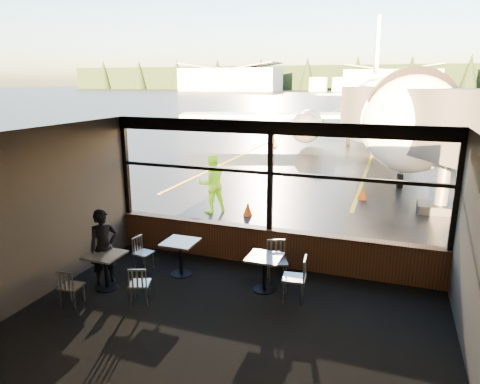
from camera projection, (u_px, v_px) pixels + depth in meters
The scene contains 32 objects.
ground_plane at pixel (387, 97), 119.85m from camera, with size 520.00×520.00×0.00m, color black.
carpet_floor at pixel (223, 328), 7.79m from camera, with size 8.00×6.00×0.01m, color black.
ceiling at pixel (221, 137), 6.92m from camera, with size 8.00×6.00×0.04m, color #38332D.
wall_left at pixel (39, 215), 8.66m from camera, with size 0.04×6.00×3.50m, color #504840.
wall_back at pixel (118, 331), 4.62m from camera, with size 8.00×0.04×3.50m, color #504840.
window_sill at pixel (269, 247), 10.42m from camera, with size 8.00×0.28×0.90m, color brown.
window_header at pixel (271, 128), 9.69m from camera, with size 8.00×0.18×0.30m, color black.
mullion_left at pixel (126, 166), 11.27m from camera, with size 0.12×0.12×2.60m, color black.
mullion_centre at pixel (270, 177), 9.98m from camera, with size 0.12×0.12×2.60m, color black.
mullion_right at pixel (457, 191), 8.68m from camera, with size 0.12×0.12×2.60m, color black.
window_transom at pixel (270, 173), 9.95m from camera, with size 8.00×0.10×0.08m, color black.
airliner at pixel (388, 68), 27.51m from camera, with size 28.32×33.98×10.38m, color white, non-canonical shape.
jet_bridge at pixel (424, 147), 13.78m from camera, with size 8.67×10.59×4.62m, color #272729, non-canonical shape.
cafe_table_near at pixel (264, 273), 9.13m from camera, with size 0.71×0.71×0.78m, color #9A958E, non-canonical shape.
cafe_table_mid at pixel (181, 258), 9.87m from camera, with size 0.75×0.75×0.82m, color gray, non-canonical shape.
cafe_table_left at pixel (106, 271), 9.21m from camera, with size 0.73×0.73×0.80m, color #A19C94, non-canonical shape.
chair_near_e at pixel (294, 278), 8.70m from camera, with size 0.52×0.52×0.96m, color #B4AFA3, non-canonical shape.
chair_near_n at pixel (277, 262), 9.50m from camera, with size 0.52×0.52×0.95m, color #B5B0A4, non-canonical shape.
chair_mid_s at pixel (140, 284), 8.61m from camera, with size 0.45×0.45×0.83m, color #BCB6AA, non-canonical shape.
chair_mid_w at pixel (144, 253), 10.15m from camera, with size 0.44×0.44×0.81m, color #BBB5A9, non-canonical shape.
chair_left_s at pixel (71, 287), 8.51m from camera, with size 0.45×0.45×0.82m, color beige, non-canonical shape.
passenger at pixel (104, 247), 9.34m from camera, with size 0.62×0.41×1.70m, color black.
ground_crew at pixel (212, 184), 14.56m from camera, with size 0.96×0.74×1.97m, color #BFF219.
cone_nose at pixel (362, 193), 16.26m from camera, with size 0.36×0.36×0.50m, color #DA4706.
cone_wing at pixel (275, 142), 29.55m from camera, with size 0.41×0.41×0.57m, color #DD4B06.
hangar_left at pixel (230, 79), 196.01m from camera, with size 45.00×18.00×11.00m, color silver, non-canonical shape.
hangar_mid at pixel (392, 80), 177.82m from camera, with size 38.00×15.00×10.00m, color silver, non-canonical shape.
fuel_tank_a at pixel (318, 84), 185.39m from camera, with size 8.00×8.00×6.00m, color silver.
fuel_tank_b at pixel (341, 84), 182.12m from camera, with size 8.00×8.00×6.00m, color silver.
fuel_tank_c at pixel (366, 85), 178.85m from camera, with size 8.00×8.00×6.00m, color silver.
treeline at pixel (392, 78), 200.34m from camera, with size 360.00×3.00×12.00m, color black.
cone_extra at pixel (248, 209), 14.30m from camera, with size 0.32×0.32×0.45m, color #FF4808.
Camera 1 is at (2.62, -9.41, 4.37)m, focal length 32.00 mm.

